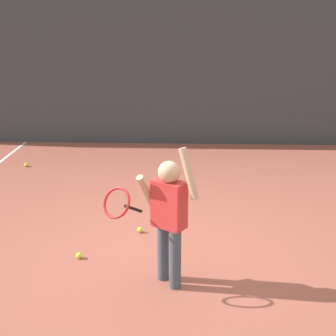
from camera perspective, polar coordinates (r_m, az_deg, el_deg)
ground_plane at (r=5.19m, az=-0.66°, el=-9.94°), size 20.00×20.00×0.00m
back_fence_windscreen at (r=9.21m, az=0.83°, el=12.41°), size 11.77×0.08×3.11m
fence_post_1 at (r=9.77m, az=-16.64°, el=12.44°), size 0.09×0.09×3.26m
fence_post_2 at (r=9.27m, az=0.84°, el=12.91°), size 0.09×0.09×3.26m
fence_post_3 at (r=9.63m, az=18.57°, el=12.20°), size 0.09×0.09×3.26m
tennis_player at (r=4.30m, az=-0.13°, el=-5.32°), size 0.89×0.53×1.35m
tennis_ball_0 at (r=8.32m, az=-16.64°, el=0.37°), size 0.07×0.07×0.07m
tennis_ball_2 at (r=5.12m, az=-10.63°, el=-10.28°), size 0.07×0.07×0.07m
tennis_ball_4 at (r=5.60m, az=-3.38°, el=-7.42°), size 0.07×0.07×0.07m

